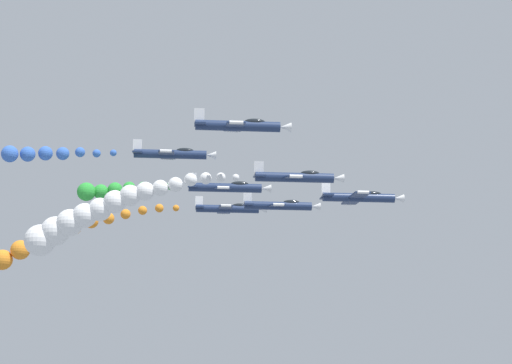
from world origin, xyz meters
TOP-DOWN VIEW (x-y plane):
  - airplane_lead at (0.45, 12.94)m, footprint 9.54×10.35m
  - airplane_left_inner at (-7.90, 3.77)m, footprint 9.44×10.35m
  - airplane_right_inner at (8.34, 3.91)m, footprint 9.36×10.35m
  - smoke_trail_right_inner at (5.30, -19.94)m, footprint 6.93×24.37m
  - airplane_left_outer at (0.14, -3.66)m, footprint 9.34×10.35m
  - smoke_trail_left_outer at (0.69, -17.88)m, footprint 2.61×11.70m
  - airplane_right_outer at (-16.64, -2.60)m, footprint 9.52×10.35m
  - smoke_trail_right_outer at (-16.57, -29.82)m, footprint 3.25×28.14m
  - airplane_trailing at (15.75, -3.03)m, footprint 9.33×10.35m
  - airplane_high_slot at (-0.17, -10.52)m, footprint 9.41×10.35m
  - smoke_trail_high_slot at (1.00, -26.55)m, footprint 3.25×13.58m

SIDE VIEW (x-z plane):
  - smoke_trail_right_inner at x=5.30m, z-range 110.37..119.43m
  - smoke_trail_right_outer at x=-16.57m, z-range 110.22..121.71m
  - airplane_lead at x=0.45m, z-range 118.12..120.67m
  - airplane_right_inner at x=8.34m, z-range 117.83..120.99m
  - smoke_trail_left_outer at x=0.69m, z-range 118.10..120.98m
  - airplane_left_inner at x=-7.90m, z-range 118.86..121.84m
  - airplane_left_outer at x=0.14m, z-range 118.77..121.98m
  - airplane_right_outer at x=-16.64m, z-range 120.72..123.40m
  - airplane_trailing at x=15.75m, z-range 121.10..124.32m
  - smoke_trail_high_slot at x=1.00m, z-range 122.57..125.19m
  - airplane_high_slot at x=-0.17m, z-range 123.13..126.17m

